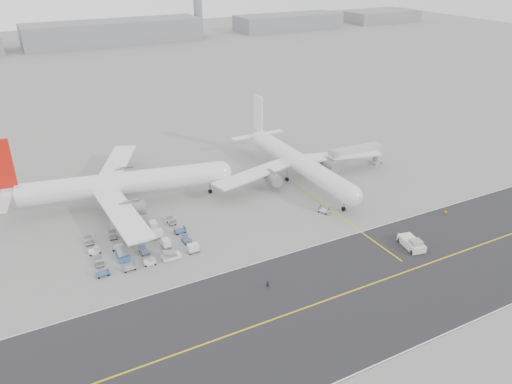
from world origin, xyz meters
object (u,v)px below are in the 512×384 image
airliner_a (118,184)px  ground_crew_a (268,284)px  ground_crew_b (446,212)px  control_tower (198,11)px  jet_bridge (356,153)px  airliner_b (298,162)px  pushback_tug (412,243)px

airliner_a → ground_crew_a: 47.81m
ground_crew_b → ground_crew_a: bearing=12.6°
control_tower → jet_bridge: bearing=-101.7°
airliner_b → ground_crew_a: size_ratio=29.25×
control_tower → jet_bridge: (-49.11, -238.14, -11.90)m
ground_crew_b → control_tower: bearing=-93.2°
control_tower → airliner_b: bearing=-105.9°
airliner_a → airliner_b: bearing=-87.9°
airliner_a → ground_crew_a: (15.48, -45.00, -4.62)m
airliner_b → ground_crew_a: airliner_b is taller
ground_crew_a → ground_crew_b: 49.79m
airliner_b → control_tower: bearing=73.6°
control_tower → ground_crew_a: (-97.50, -275.14, -15.39)m
pushback_tug → ground_crew_b: (16.77, 6.85, -0.13)m
control_tower → airliner_b: 247.14m
airliner_a → pushback_tug: bearing=-122.9°
airliner_b → pushback_tug: size_ratio=6.06×
ground_crew_a → ground_crew_b: ground_crew_a is taller
control_tower → ground_crew_b: bearing=-100.1°
airliner_a → ground_crew_a: airliner_a is taller
airliner_b → pushback_tug: bearing=-86.2°
control_tower → airliner_a: 256.60m
jet_bridge → airliner_a: bearing=175.1°
ground_crew_a → jet_bridge: bearing=52.1°
jet_bridge → airliner_b: bearing=-180.0°
ground_crew_b → jet_bridge: bearing=-81.1°
pushback_tug → jet_bridge: (15.63, 38.83, 3.39)m
airliner_b → jet_bridge: airliner_b is taller
ground_crew_b → airliner_b: bearing=-52.0°
pushback_tug → jet_bridge: 42.00m
control_tower → pushback_tug: bearing=-103.2°
airliner_b → ground_crew_b: size_ratio=30.16×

